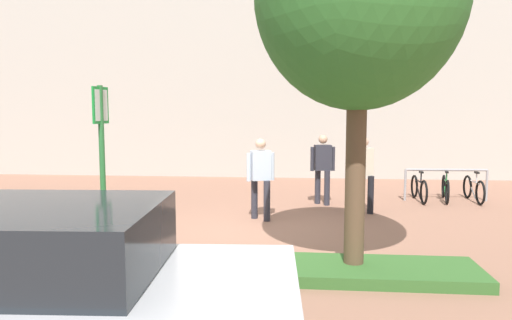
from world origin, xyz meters
name	(u,v)px	position (x,y,z in m)	size (l,w,h in m)	color
ground_plane	(232,233)	(0.00, 0.00, 0.00)	(60.00, 60.00, 0.00)	#936651
building_facade	(264,32)	(0.00, 8.14, 5.00)	(28.00, 1.20, 10.00)	#B2ADA3
planter_strip	(229,267)	(0.25, -2.18, 0.08)	(7.00, 1.10, 0.16)	#336028
parking_sign_post	(102,151)	(-1.57, -2.18, 1.73)	(0.09, 0.36, 2.66)	#2D7238
bike_at_sign	(107,243)	(-1.59, -2.07, 0.35)	(1.61, 0.63, 0.86)	black
bike_rack_cluster	(446,188)	(4.98, 3.68, 0.35)	(2.11, 1.62, 0.83)	#99999E
bollard_steel	(352,189)	(2.50, 2.62, 0.45)	(0.16, 0.16, 0.90)	#ADADB2
person_suited_dark	(323,165)	(1.82, 2.95, 0.98)	(0.60, 0.33, 1.72)	#2D2D38
person_shirt_blue	(363,170)	(2.68, 2.06, 0.98)	(0.51, 0.43, 1.72)	black
person_casual_tan	(261,174)	(0.44, 1.17, 0.98)	(0.57, 0.37, 1.72)	#2D2D38
car_silver_sedan	(31,299)	(-0.96, -5.13, 0.76)	(4.39, 2.21, 1.54)	#B7B7BC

